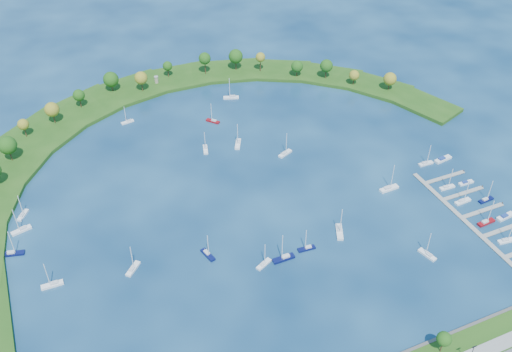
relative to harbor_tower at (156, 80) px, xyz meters
name	(u,v)px	position (x,y,z in m)	size (l,w,h in m)	color
ground	(250,191)	(12.35, -115.26, -4.21)	(700.00, 700.00, 0.00)	#071E3E
breakwater	(128,157)	(-33.98, -66.54, -3.22)	(286.74, 247.64, 2.00)	#1D4713
breakwater_trees	(158,97)	(-7.10, -30.59, 6.15)	(239.78, 92.86, 14.17)	#382314
harbor_tower	(156,80)	(0.00, 0.00, 0.00)	(2.60, 2.60, 4.31)	gray
dock_system	(485,222)	(97.65, -176.26, -3.86)	(24.28, 82.00, 1.60)	gray
moored_boat_0	(13,253)	(-92.74, -113.71, -3.28)	(8.96, 4.50, 12.69)	#0A0F42
moored_boat_2	(284,258)	(7.63, -160.61, -3.25)	(9.37, 2.71, 13.73)	#0A0F42
moored_boat_3	(127,121)	(-26.16, -33.66, -3.35)	(7.25, 3.03, 10.33)	white
moored_boat_4	(23,215)	(-86.77, -90.60, -3.33)	(5.85, 7.49, 11.09)	white
moored_boat_5	(307,248)	(18.81, -159.28, -3.33)	(7.68, 2.68, 11.09)	#0A0F42
moored_boat_6	(339,231)	(36.27, -156.04, -3.24)	(6.40, 9.71, 13.93)	white
moored_boat_7	(52,284)	(-80.44, -137.31, -3.29)	(8.44, 2.47, 12.36)	white
moored_boat_8	(264,264)	(-1.09, -160.19, -3.33)	(7.63, 5.11, 10.97)	white
moored_boat_9	(208,254)	(-19.91, -146.19, -3.31)	(4.14, 8.30, 11.76)	#0A0F42
moored_boat_11	(213,121)	(17.03, -51.79, -3.32)	(6.66, 7.36, 11.43)	maroon
moored_boat_12	(133,268)	(-49.89, -141.64, -3.30)	(7.34, 7.51, 12.06)	white
moored_boat_13	(231,97)	(35.73, -31.99, -3.27)	(9.26, 5.39, 13.14)	white
moored_boat_14	(389,188)	(72.24, -140.02, -3.24)	(9.67, 3.07, 14.06)	white
moored_boat_15	(427,254)	(62.40, -182.27, -3.31)	(4.25, 8.41, 11.90)	white
moored_boat_16	(205,149)	(4.28, -75.39, -3.32)	(4.19, 8.12, 11.49)	white
moored_boat_17	(21,230)	(-88.34, -100.51, -3.29)	(8.90, 4.45, 12.60)	white
moored_boat_19	(285,153)	(40.04, -95.17, -3.30)	(8.58, 5.46, 12.26)	white
moored_boat_20	(238,143)	(21.36, -77.69, -3.27)	(6.35, 9.17, 13.24)	white
docked_boat_2	(506,240)	(97.88, -188.86, -3.32)	(8.03, 3.19, 11.48)	white
docked_boat_4	(486,222)	(97.86, -176.55, -3.29)	(8.64, 2.87, 12.51)	maroon
docked_boat_5	(505,216)	(108.32, -177.01, -3.53)	(9.33, 3.42, 1.86)	white
docked_boat_6	(463,201)	(97.87, -161.20, -3.30)	(8.37, 2.77, 12.14)	white
docked_boat_7	(486,199)	(108.38, -164.59, -3.32)	(7.82, 2.67, 11.31)	#0A0F42
docked_boat_8	(447,187)	(97.88, -150.13, -3.32)	(7.79, 2.45, 11.34)	white
docked_boat_9	(466,183)	(108.34, -150.86, -3.64)	(7.71, 2.35, 1.56)	white
docked_boat_10	(426,163)	(100.28, -130.68, -3.32)	(7.75, 2.35, 11.32)	white
docked_boat_11	(443,159)	(110.21, -131.32, -3.48)	(10.03, 4.02, 1.99)	white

